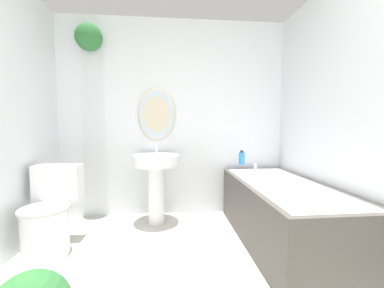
% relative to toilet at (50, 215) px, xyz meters
% --- Properties ---
extents(wall_back, '(2.87, 0.30, 2.40)m').
position_rel_toilet_xyz_m(wall_back, '(1.05, 0.84, 0.93)').
color(wall_back, silver).
rests_on(wall_back, ground_plane).
extents(wall_right, '(0.06, 2.53, 2.40)m').
position_rel_toilet_xyz_m(wall_right, '(2.51, -0.39, 0.88)').
color(wall_right, silver).
rests_on(wall_right, ground_plane).
extents(toilet, '(0.41, 0.55, 0.74)m').
position_rel_toilet_xyz_m(toilet, '(0.00, 0.00, 0.00)').
color(toilet, white).
rests_on(toilet, ground_plane).
extents(pedestal_sink, '(0.52, 0.52, 0.88)m').
position_rel_toilet_xyz_m(pedestal_sink, '(0.90, 0.51, 0.25)').
color(pedestal_sink, white).
rests_on(pedestal_sink, ground_plane).
extents(bathtub, '(0.73, 1.62, 0.65)m').
position_rel_toilet_xyz_m(bathtub, '(2.10, -0.05, -0.03)').
color(bathtub, '#4C4742').
rests_on(bathtub, ground_plane).
extents(shampoo_bottle, '(0.07, 0.07, 0.17)m').
position_rel_toilet_xyz_m(shampoo_bottle, '(1.91, 0.61, 0.40)').
color(shampoo_bottle, '#2D84C6').
rests_on(shampoo_bottle, bathtub).
extents(bath_mat, '(0.52, 0.41, 0.02)m').
position_rel_toilet_xyz_m(bath_mat, '(0.90, -0.21, -0.31)').
color(bath_mat, silver).
rests_on(bath_mat, ground_plane).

